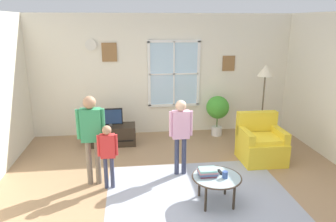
{
  "coord_description": "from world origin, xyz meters",
  "views": [
    {
      "loc": [
        -0.75,
        -4.06,
        2.5
      ],
      "look_at": [
        -0.17,
        0.63,
        1.16
      ],
      "focal_mm": 33.8,
      "sensor_mm": 36.0,
      "label": 1
    }
  ],
  "objects_px": {
    "cup": "(225,175)",
    "person_red_shirt": "(108,150)",
    "remote_near_books": "(220,172)",
    "person_green_shirt": "(91,130)",
    "armchair": "(261,144)",
    "potted_plant_by_window": "(218,109)",
    "tv_stand": "(111,135)",
    "coffee_table": "(217,178)",
    "television": "(110,117)",
    "floor_lamp": "(265,79)",
    "person_pink_shirt": "(181,129)",
    "book_stack": "(208,172)"
  },
  "relations": [
    {
      "from": "cup",
      "to": "person_red_shirt",
      "type": "bearing_deg",
      "value": 157.96
    },
    {
      "from": "remote_near_books",
      "to": "person_green_shirt",
      "type": "xyz_separation_m",
      "value": [
        -1.85,
        0.68,
        0.48
      ]
    },
    {
      "from": "armchair",
      "to": "potted_plant_by_window",
      "type": "height_order",
      "value": "potted_plant_by_window"
    },
    {
      "from": "tv_stand",
      "to": "potted_plant_by_window",
      "type": "xyz_separation_m",
      "value": [
        2.35,
        0.26,
        0.41
      ]
    },
    {
      "from": "remote_near_books",
      "to": "coffee_table",
      "type": "bearing_deg",
      "value": -126.81
    },
    {
      "from": "armchair",
      "to": "television",
      "type": "bearing_deg",
      "value": 157.59
    },
    {
      "from": "coffee_table",
      "to": "cup",
      "type": "relative_size",
      "value": 7.13
    },
    {
      "from": "tv_stand",
      "to": "floor_lamp",
      "type": "distance_m",
      "value": 3.34
    },
    {
      "from": "person_green_shirt",
      "to": "tv_stand",
      "type": "bearing_deg",
      "value": 83.6
    },
    {
      "from": "person_green_shirt",
      "to": "potted_plant_by_window",
      "type": "relative_size",
      "value": 1.58
    },
    {
      "from": "person_pink_shirt",
      "to": "remote_near_books",
      "type": "bearing_deg",
      "value": -61.83
    },
    {
      "from": "television",
      "to": "cup",
      "type": "distance_m",
      "value": 3.02
    },
    {
      "from": "cup",
      "to": "person_green_shirt",
      "type": "height_order",
      "value": "person_green_shirt"
    },
    {
      "from": "armchair",
      "to": "potted_plant_by_window",
      "type": "relative_size",
      "value": 0.96
    },
    {
      "from": "floor_lamp",
      "to": "remote_near_books",
      "type": "bearing_deg",
      "value": -126.67
    },
    {
      "from": "coffee_table",
      "to": "person_red_shirt",
      "type": "xyz_separation_m",
      "value": [
        -1.53,
        0.61,
        0.26
      ]
    },
    {
      "from": "tv_stand",
      "to": "remote_near_books",
      "type": "xyz_separation_m",
      "value": [
        1.67,
        -2.34,
        0.21
      ]
    },
    {
      "from": "person_red_shirt",
      "to": "coffee_table",
      "type": "bearing_deg",
      "value": -21.72
    },
    {
      "from": "floor_lamp",
      "to": "television",
      "type": "bearing_deg",
      "value": 171.79
    },
    {
      "from": "book_stack",
      "to": "remote_near_books",
      "type": "xyz_separation_m",
      "value": [
        0.2,
        0.06,
        -0.04
      ]
    },
    {
      "from": "person_pink_shirt",
      "to": "potted_plant_by_window",
      "type": "height_order",
      "value": "person_pink_shirt"
    },
    {
      "from": "cup",
      "to": "floor_lamp",
      "type": "height_order",
      "value": "floor_lamp"
    },
    {
      "from": "book_stack",
      "to": "potted_plant_by_window",
      "type": "relative_size",
      "value": 0.29
    },
    {
      "from": "cup",
      "to": "television",
      "type": "bearing_deg",
      "value": 124.02
    },
    {
      "from": "book_stack",
      "to": "person_pink_shirt",
      "type": "height_order",
      "value": "person_pink_shirt"
    },
    {
      "from": "tv_stand",
      "to": "cup",
      "type": "relative_size",
      "value": 10.26
    },
    {
      "from": "book_stack",
      "to": "remote_near_books",
      "type": "height_order",
      "value": "book_stack"
    },
    {
      "from": "television",
      "to": "book_stack",
      "type": "height_order",
      "value": "television"
    },
    {
      "from": "armchair",
      "to": "floor_lamp",
      "type": "height_order",
      "value": "floor_lamp"
    },
    {
      "from": "person_pink_shirt",
      "to": "person_red_shirt",
      "type": "height_order",
      "value": "person_pink_shirt"
    },
    {
      "from": "potted_plant_by_window",
      "to": "cup",
      "type": "bearing_deg",
      "value": -103.49
    },
    {
      "from": "cup",
      "to": "coffee_table",
      "type": "bearing_deg",
      "value": 153.43
    },
    {
      "from": "tv_stand",
      "to": "cup",
      "type": "xyz_separation_m",
      "value": [
        1.69,
        -2.5,
        0.25
      ]
    },
    {
      "from": "tv_stand",
      "to": "book_stack",
      "type": "distance_m",
      "value": 2.83
    },
    {
      "from": "armchair",
      "to": "tv_stand",
      "type": "bearing_deg",
      "value": 157.55
    },
    {
      "from": "armchair",
      "to": "remote_near_books",
      "type": "bearing_deg",
      "value": -133.17
    },
    {
      "from": "armchair",
      "to": "cup",
      "type": "bearing_deg",
      "value": -129.07
    },
    {
      "from": "cup",
      "to": "floor_lamp",
      "type": "distance_m",
      "value": 2.66
    },
    {
      "from": "person_green_shirt",
      "to": "cup",
      "type": "bearing_deg",
      "value": -24.02
    },
    {
      "from": "tv_stand",
      "to": "person_pink_shirt",
      "type": "xyz_separation_m",
      "value": [
        1.22,
        -1.51,
        0.6
      ]
    },
    {
      "from": "cup",
      "to": "person_pink_shirt",
      "type": "distance_m",
      "value": 1.15
    },
    {
      "from": "person_red_shirt",
      "to": "tv_stand",
      "type": "bearing_deg",
      "value": 91.81
    },
    {
      "from": "book_stack",
      "to": "person_pink_shirt",
      "type": "bearing_deg",
      "value": 105.33
    },
    {
      "from": "remote_near_books",
      "to": "person_red_shirt",
      "type": "relative_size",
      "value": 0.14
    },
    {
      "from": "coffee_table",
      "to": "remote_near_books",
      "type": "xyz_separation_m",
      "value": [
        0.08,
        0.11,
        0.04
      ]
    },
    {
      "from": "coffee_table",
      "to": "person_red_shirt",
      "type": "bearing_deg",
      "value": 158.28
    },
    {
      "from": "cup",
      "to": "remote_near_books",
      "type": "relative_size",
      "value": 0.71
    },
    {
      "from": "cup",
      "to": "potted_plant_by_window",
      "type": "distance_m",
      "value": 2.85
    },
    {
      "from": "television",
      "to": "potted_plant_by_window",
      "type": "distance_m",
      "value": 2.37
    },
    {
      "from": "armchair",
      "to": "coffee_table",
      "type": "relative_size",
      "value": 1.24
    }
  ]
}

